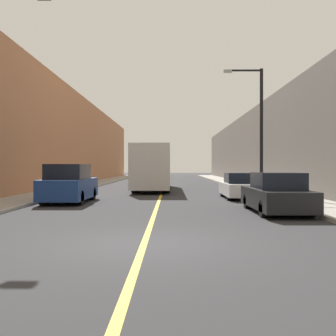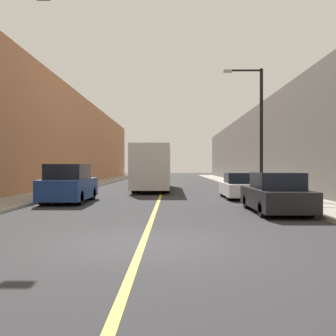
% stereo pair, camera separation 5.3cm
% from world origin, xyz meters
% --- Properties ---
extents(ground_plane, '(200.00, 200.00, 0.00)m').
position_xyz_m(ground_plane, '(0.00, 0.00, 0.00)').
color(ground_plane, '#2D2D30').
extents(sidewalk_left, '(2.61, 72.00, 0.14)m').
position_xyz_m(sidewalk_left, '(-7.09, 30.00, 0.07)').
color(sidewalk_left, '#9E998E').
rests_on(sidewalk_left, ground).
extents(sidewalk_right, '(2.61, 72.00, 0.14)m').
position_xyz_m(sidewalk_right, '(7.09, 30.00, 0.07)').
color(sidewalk_right, '#9E998E').
rests_on(sidewalk_right, ground).
extents(building_row_left, '(4.00, 72.00, 8.99)m').
position_xyz_m(building_row_left, '(-10.39, 30.00, 4.49)').
color(building_row_left, '#B2724C').
rests_on(building_row_left, ground).
extents(building_row_right, '(4.00, 72.00, 7.34)m').
position_xyz_m(building_row_right, '(10.39, 30.00, 3.67)').
color(building_row_right, '#66605B').
rests_on(building_row_right, ground).
extents(road_center_line, '(0.16, 72.00, 0.01)m').
position_xyz_m(road_center_line, '(0.00, 30.00, 0.00)').
color(road_center_line, gold).
rests_on(road_center_line, ground).
extents(bus, '(2.58, 11.85, 3.27)m').
position_xyz_m(bus, '(-0.74, 21.10, 1.75)').
color(bus, silver).
rests_on(bus, ground).
extents(parked_suv_left, '(1.97, 4.71, 1.91)m').
position_xyz_m(parked_suv_left, '(-4.46, 10.44, 0.88)').
color(parked_suv_left, navy).
rests_on(parked_suv_left, ground).
extents(car_right_near, '(1.88, 4.79, 1.56)m').
position_xyz_m(car_right_near, '(4.72, 6.19, 0.70)').
color(car_right_near, black).
rests_on(car_right_near, ground).
extents(car_right_mid, '(1.87, 4.36, 1.44)m').
position_xyz_m(car_right_mid, '(4.52, 12.93, 0.65)').
color(car_right_mid, silver).
rests_on(car_right_mid, ground).
extents(street_lamp_right, '(2.39, 0.24, 7.55)m').
position_xyz_m(street_lamp_right, '(5.88, 14.59, 4.42)').
color(street_lamp_right, black).
rests_on(street_lamp_right, sidewalk_right).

